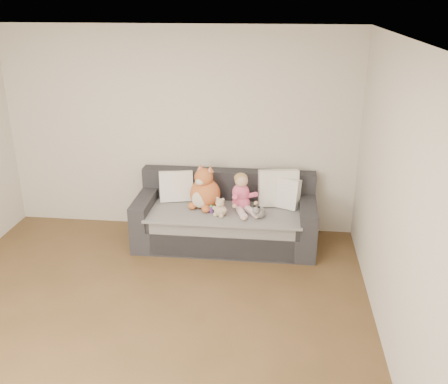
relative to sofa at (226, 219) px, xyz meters
name	(u,v)px	position (x,y,z in m)	size (l,w,h in m)	color
room_shell	(133,191)	(-0.64, -1.64, 0.99)	(5.00, 5.00, 5.00)	brown
sofa	(226,219)	(0.00, 0.00, 0.00)	(2.20, 0.94, 0.85)	#25252A
cushion_left	(176,186)	(-0.65, 0.16, 0.36)	(0.45, 0.29, 0.40)	white
cushion_right_back	(278,188)	(0.64, 0.15, 0.39)	(0.52, 0.30, 0.46)	white
cushion_right_front	(283,193)	(0.70, 0.10, 0.35)	(0.44, 0.33, 0.38)	white
toddler	(242,195)	(0.20, -0.06, 0.36)	(0.36, 0.47, 0.47)	#EC5384
plush_cat	(205,191)	(-0.26, -0.02, 0.37)	(0.43, 0.40, 0.57)	#C3662B
teddy_bear	(220,209)	(-0.04, -0.27, 0.26)	(0.18, 0.15, 0.24)	#C2B086
plush_cow	(259,212)	(0.42, -0.26, 0.24)	(0.15, 0.21, 0.18)	white
sippy_cup	(211,208)	(-0.15, -0.18, 0.22)	(0.09, 0.07, 0.10)	#60348F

